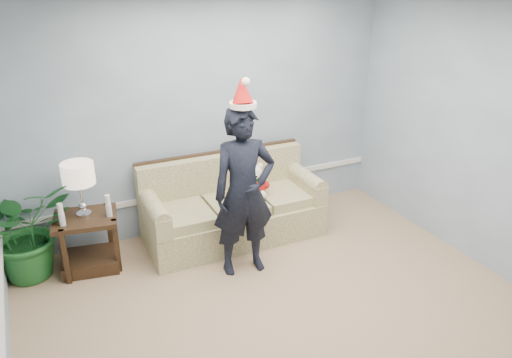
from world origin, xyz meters
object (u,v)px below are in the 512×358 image
object	(u,v)px
side_table	(89,248)
houseplant	(26,231)
table_lamp	(78,176)
teddy_bear	(255,184)
man	(244,193)
sofa	(231,209)

from	to	relation	value
side_table	houseplant	distance (m)	0.62
side_table	table_lamp	xyz separation A→B (m)	(0.00, 0.03, 0.79)
side_table	table_lamp	world-z (taller)	table_lamp
table_lamp	houseplant	xyz separation A→B (m)	(-0.55, 0.10, -0.53)
table_lamp	teddy_bear	distance (m)	1.89
table_lamp	man	bearing A→B (deg)	-27.26
man	table_lamp	bearing A→B (deg)	158.46
sofa	teddy_bear	xyz separation A→B (m)	(0.26, -0.09, 0.30)
houseplant	sofa	bearing A→B (deg)	-3.51
table_lamp	teddy_bear	bearing A→B (deg)	-3.97
table_lamp	man	world-z (taller)	man
man	teddy_bear	bearing A→B (deg)	61.31
sofa	houseplant	distance (m)	2.15
sofa	table_lamp	size ratio (longest dim) A/B	3.56
side_table	teddy_bear	bearing A→B (deg)	-2.96
houseplant	teddy_bear	world-z (taller)	houseplant
houseplant	teddy_bear	size ratio (longest dim) A/B	2.50
teddy_bear	sofa	bearing A→B (deg)	177.38
side_table	man	xyz separation A→B (m)	(1.43, -0.70, 0.63)
sofa	table_lamp	distance (m)	1.73
side_table	teddy_bear	xyz separation A→B (m)	(1.85, -0.10, 0.40)
side_table	houseplant	xyz separation A→B (m)	(-0.55, 0.13, 0.26)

